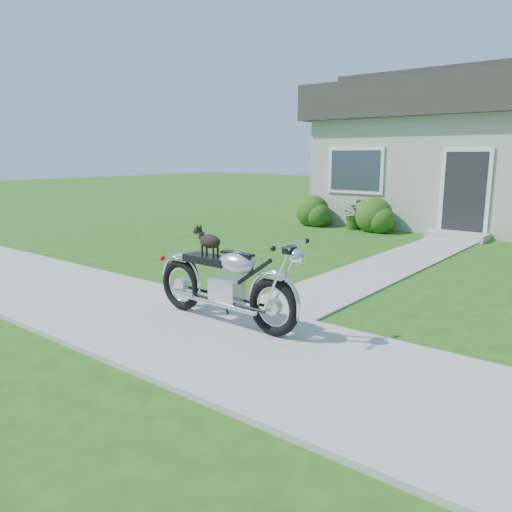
{
  "coord_description": "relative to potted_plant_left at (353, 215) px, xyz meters",
  "views": [
    {
      "loc": [
        2.17,
        -3.87,
        2.01
      ],
      "look_at": [
        -1.72,
        1.0,
        0.75
      ],
      "focal_mm": 35.0,
      "sensor_mm": 36.0,
      "label": 1
    }
  ],
  "objects": [
    {
      "name": "motorcycle_with_dog",
      "position": [
        2.62,
        -8.17,
        0.14
      ],
      "size": [
        2.22,
        0.6,
        1.12
      ],
      "rotation": [
        0.0,
        0.0,
        -0.02
      ],
      "color": "black",
      "rests_on": "sidewalk"
    },
    {
      "name": "potted_plant_left",
      "position": [
        0.0,
        0.0,
        0.0
      ],
      "size": [
        0.96,
        0.95,
        0.81
      ],
      "primitive_type": "imported",
      "rotation": [
        0.0,
        0.0,
        2.44
      ],
      "color": "#255516",
      "rests_on": "ground"
    },
    {
      "name": "walkway",
      "position": [
        2.79,
        -3.55,
        -0.39
      ],
      "size": [
        1.2,
        8.0,
        0.03
      ],
      "primitive_type": "cube",
      "color": "#9E9B93",
      "rests_on": "ground"
    },
    {
      "name": "sidewalk",
      "position": [
        4.29,
        -8.55,
        -0.38
      ],
      "size": [
        24.0,
        2.2,
        0.04
      ],
      "primitive_type": "cube",
      "color": "#9E9B93",
      "rests_on": "ground"
    },
    {
      "name": "ground",
      "position": [
        4.29,
        -8.55,
        -0.4
      ],
      "size": [
        80.0,
        80.0,
        0.0
      ],
      "primitive_type": "plane",
      "color": "#235114",
      "rests_on": "ground"
    }
  ]
}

